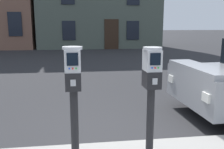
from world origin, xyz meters
TOP-DOWN VIEW (x-y plane):
  - parking_meter_near_kerb at (-0.64, -0.20)m, footprint 0.22×0.25m
  - parking_meter_twin_adjacent at (0.25, -0.20)m, footprint 0.22×0.25m

SIDE VIEW (x-z plane):
  - parking_meter_twin_adjacent at x=0.25m, z-range 0.39..1.70m
  - parking_meter_near_kerb at x=-0.64m, z-range 0.39..1.72m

